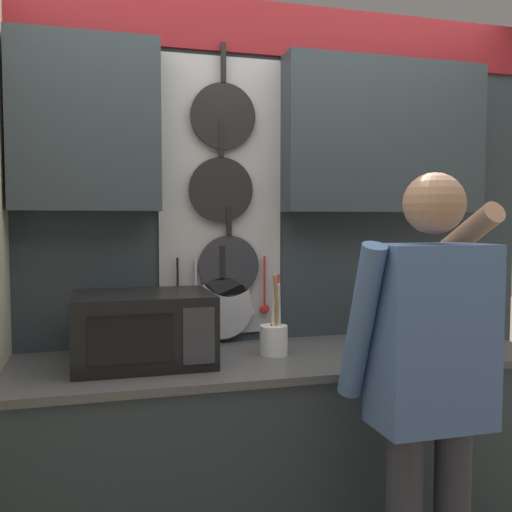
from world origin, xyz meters
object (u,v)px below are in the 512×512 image
Objects in this scene: microwave at (143,328)px; utensil_crock at (274,336)px; person at (429,375)px; knife_block at (390,327)px.

utensil_crock is at bearing 0.12° from microwave.
person reaches higher than microwave.
knife_block is 0.16× the size of person.
utensil_crock reaches higher than knife_block.
person is (0.35, -0.59, -0.03)m from utensil_crock.
microwave is at bearing 146.31° from person.
utensil_crock is at bearing 120.84° from person.
knife_block is (1.06, 0.00, -0.05)m from microwave.
microwave reaches higher than knife_block.
knife_block is at bearing 0.02° from microwave.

